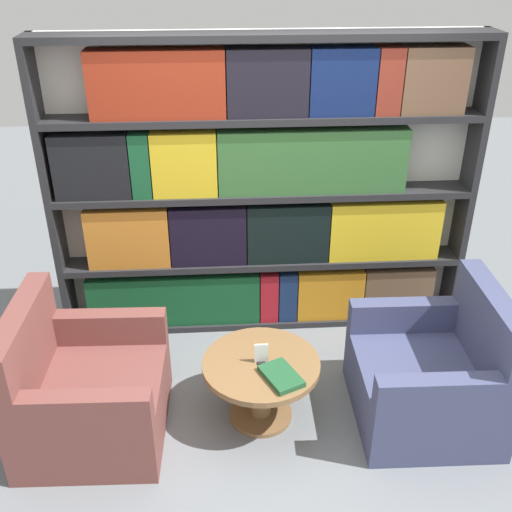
# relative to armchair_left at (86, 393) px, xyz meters

# --- Properties ---
(ground_plane) EXTENTS (14.00, 14.00, 0.00)m
(ground_plane) POSITION_rel_armchair_left_xyz_m (1.21, -0.06, -0.30)
(ground_plane) COLOR slate
(bookshelf) EXTENTS (3.13, 0.30, 2.27)m
(bookshelf) POSITION_rel_armchair_left_xyz_m (1.19, 1.18, 0.81)
(bookshelf) COLOR silver
(bookshelf) RESTS_ON ground_plane
(armchair_left) EXTENTS (0.89, 0.94, 0.92)m
(armchair_left) POSITION_rel_armchair_left_xyz_m (0.00, 0.00, 0.00)
(armchair_left) COLOR brown
(armchair_left) RESTS_ON ground_plane
(armchair_right) EXTENTS (0.89, 0.93, 0.92)m
(armchair_right) POSITION_rel_armchair_left_xyz_m (2.21, -0.00, 0.00)
(armchair_right) COLOR #42476B
(armchair_right) RESTS_ON ground_plane
(coffee_table) EXTENTS (0.75, 0.75, 0.45)m
(coffee_table) POSITION_rel_armchair_left_xyz_m (1.11, 0.05, 0.02)
(coffee_table) COLOR brown
(coffee_table) RESTS_ON ground_plane
(table_sign) EXTENTS (0.08, 0.06, 0.14)m
(table_sign) POSITION_rel_armchair_left_xyz_m (1.11, 0.05, 0.21)
(table_sign) COLOR black
(table_sign) RESTS_ON coffee_table
(stray_book) EXTENTS (0.28, 0.33, 0.03)m
(stray_book) POSITION_rel_armchair_left_xyz_m (1.22, -0.12, 0.17)
(stray_book) COLOR #1E512D
(stray_book) RESTS_ON coffee_table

